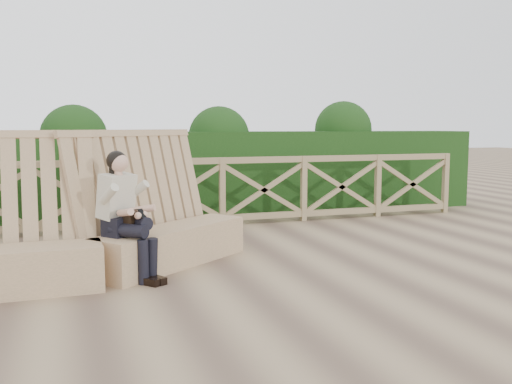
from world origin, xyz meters
name	(u,v)px	position (x,y,z in m)	size (l,w,h in m)	color
ground	(247,286)	(0.00, 0.00, 0.00)	(60.00, 60.00, 0.00)	brown
bench	(86,241)	(-1.50, 0.88, 0.40)	(3.90, 1.96, 1.58)	#8F7552
woman	(125,210)	(-1.11, 0.72, 0.73)	(0.68, 0.80, 1.34)	black
guardrail	(178,193)	(0.00, 3.50, 0.55)	(10.10, 0.09, 1.10)	olive
hedge	(165,175)	(0.00, 4.70, 0.75)	(12.00, 1.20, 1.50)	black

